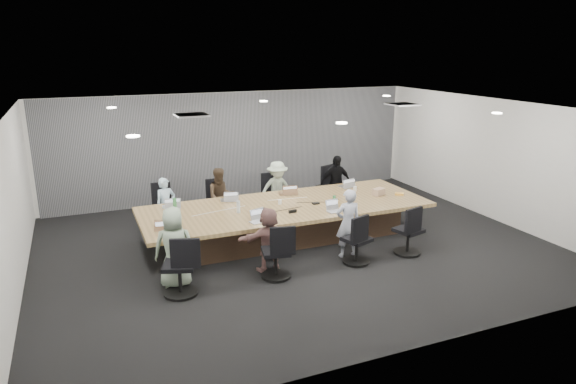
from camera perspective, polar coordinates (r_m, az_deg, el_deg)
name	(u,v)px	position (r m, az deg, el deg)	size (l,w,h in m)	color
floor	(296,246)	(10.54, 0.84, -6.05)	(10.00, 8.00, 0.00)	black
ceiling	(296,109)	(9.84, 0.91, 9.24)	(10.00, 8.00, 0.00)	white
wall_back	(236,145)	(13.77, -5.82, 5.20)	(10.00, 2.80, 0.00)	silver
wall_front	(421,253)	(6.81, 14.55, -6.56)	(10.00, 2.80, 0.00)	silver
wall_left	(11,210)	(9.37, -28.41, -1.81)	(8.00, 2.80, 0.00)	silver
wall_right	(492,159)	(12.89, 21.73, 3.41)	(8.00, 2.80, 0.00)	silver
curtain	(237,146)	(13.70, -5.72, 5.14)	(9.80, 0.04, 2.80)	slate
conference_table	(286,220)	(10.83, -0.20, -3.17)	(6.00, 2.20, 0.74)	#453022
chair_0	(164,210)	(11.82, -13.62, -2.00)	(0.53, 0.53, 0.79)	black
chair_1	(217,206)	(12.07, -7.85, -1.50)	(0.49, 0.49, 0.72)	black
chair_2	(272,199)	(12.46, -1.77, -0.73)	(0.50, 0.50, 0.75)	black
chair_3	(329,190)	(13.06, 4.58, 0.20)	(0.56, 0.56, 0.83)	black
chair_4	(179,270)	(8.62, -11.97, -8.47)	(0.59, 0.59, 0.88)	black
chair_5	(276,256)	(9.04, -1.36, -7.10)	(0.55, 0.55, 0.82)	black
chair_6	(357,243)	(9.71, 7.64, -5.67)	(0.53, 0.53, 0.79)	black
chair_7	(408,234)	(10.31, 13.22, -4.58)	(0.55, 0.55, 0.82)	black
person_0	(166,205)	(11.43, -13.40, -1.47)	(0.45, 0.29, 1.23)	silver
laptop_0	(170,207)	(10.87, -12.95, -1.59)	(0.32, 0.22, 0.02)	#B2B2B7
person_1	(221,197)	(11.66, -7.46, -0.55)	(0.65, 0.50, 1.33)	#382A1E
laptop_1	(228,200)	(11.12, -6.71, -0.88)	(0.31, 0.21, 0.02)	#B2B2B7
person_2	(277,190)	(12.06, -1.19, 0.23)	(0.88, 0.51, 1.36)	#9EAF9A
laptop_2	(286,193)	(11.56, -0.19, -0.13)	(0.34, 0.24, 0.02)	#8C6647
person_3	(336,183)	(12.69, 5.33, 1.00)	(0.81, 0.34, 1.38)	black
laptop_3	(347,186)	(12.21, 6.54, 0.65)	(0.34, 0.24, 0.02)	#B2B2B7
person_4	(174,247)	(8.83, -12.51, -6.03)	(0.68, 0.45, 1.40)	gray
laptop_4	(168,234)	(9.32, -13.16, -4.56)	(0.34, 0.23, 0.02)	#8C6647
person_5	(269,239)	(9.28, -2.16, -5.26)	(1.10, 0.35, 1.19)	#815854
laptop_5	(258,222)	(9.71, -3.32, -3.32)	(0.31, 0.21, 0.02)	#B2B2B7
person_6	(348,223)	(9.90, 6.68, -3.47)	(0.49, 0.32, 1.35)	#A9AEBF
laptop_6	(335,211)	(10.33, 5.21, -2.16)	(0.28, 0.19, 0.02)	#B2B2B7
bottle_green_left	(175,205)	(10.53, -12.46, -1.40)	(0.08, 0.08, 0.27)	#388749
bottle_green_right	(334,201)	(10.68, 5.16, -0.98)	(0.06, 0.06, 0.22)	#388749
bottle_clear	(238,207)	(10.25, -5.53, -1.65)	(0.07, 0.07, 0.24)	silver
cup_white_far	(280,202)	(10.78, -0.91, -1.10)	(0.08, 0.08, 0.10)	white
cup_white_near	(355,189)	(11.86, 7.46, 0.37)	(0.08, 0.08, 0.10)	white
mug_brown	(176,224)	(9.68, -12.31, -3.45)	(0.09, 0.09, 0.11)	brown
mic_left	(263,209)	(10.42, -2.81, -1.93)	(0.14, 0.10, 0.03)	black
mic_right	(316,203)	(10.81, 3.10, -1.27)	(0.15, 0.10, 0.03)	black
stapler	(293,211)	(10.23, 0.52, -2.16)	(0.17, 0.04, 0.06)	black
canvas_bag	(379,192)	(11.59, 10.04, 0.02)	(0.28, 0.17, 0.15)	tan
snack_packet	(399,194)	(11.72, 12.27, -0.21)	(0.19, 0.13, 0.04)	gold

